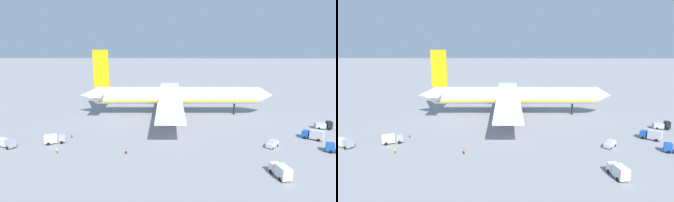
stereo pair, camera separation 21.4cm
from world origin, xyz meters
TOP-DOWN VIEW (x-y plane):
  - ground_plane at (0.00, 0.00)m, footprint 600.00×600.00m
  - airliner at (-1.28, 0.02)m, footprint 75.80×73.19m
  - service_truck_0 at (-48.86, -37.22)m, footprint 6.76×4.93m
  - service_truck_2 at (22.02, -54.67)m, footprint 3.41×6.67m
  - service_truck_3 at (48.59, -18.59)m, footprint 5.47×2.95m
  - service_truck_4 at (-36.36, -34.09)m, footprint 5.99×3.91m
  - service_truck_5 at (40.56, -29.22)m, footprint 6.22×5.51m
  - service_van at (26.07, -35.86)m, footprint 4.45×4.66m
  - baggage_cart_1 at (-6.79, 48.95)m, footprint 3.31×2.27m
  - ground_worker_0 at (-14.30, -41.70)m, footprint 0.53×0.53m
  - ground_worker_2 at (-32.96, -29.03)m, footprint 0.42×0.42m
  - ground_worker_3 at (-32.71, -41.70)m, footprint 0.52×0.52m
  - traffic_cone_0 at (34.34, -34.84)m, footprint 0.36×0.36m
  - traffic_cone_1 at (-11.16, -43.56)m, footprint 0.36×0.36m
  - traffic_cone_2 at (43.80, 31.44)m, footprint 0.36×0.36m
  - traffic_cone_3 at (-24.33, 42.49)m, footprint 0.36×0.36m
  - traffic_cone_4 at (40.89, 19.33)m, footprint 0.36×0.36m

SIDE VIEW (x-z plane):
  - ground_plane at x=0.00m, z-range 0.00..0.00m
  - baggage_cart_1 at x=-6.79m, z-range 0.07..0.47m
  - traffic_cone_0 at x=34.34m, z-range 0.00..0.55m
  - traffic_cone_1 at x=-11.16m, z-range 0.00..0.55m
  - traffic_cone_2 at x=43.80m, z-range 0.00..0.55m
  - traffic_cone_3 at x=-24.33m, z-range 0.00..0.55m
  - traffic_cone_4 at x=40.89m, z-range 0.00..0.55m
  - ground_worker_0 at x=-14.30m, z-range 0.01..1.71m
  - ground_worker_2 at x=-32.96m, z-range 0.01..1.73m
  - ground_worker_3 at x=-32.71m, z-range 0.02..1.76m
  - service_van at x=26.07m, z-range 0.05..2.02m
  - service_truck_3 at x=48.59m, z-range 0.00..2.71m
  - service_truck_0 at x=-48.86m, z-range 0.04..2.70m
  - service_truck_4 at x=-36.36m, z-range 0.16..2.99m
  - service_truck_2 at x=22.02m, z-range 0.10..3.12m
  - service_truck_5 at x=40.56m, z-range 0.09..3.15m
  - airliner at x=-1.28m, z-range -5.16..20.21m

